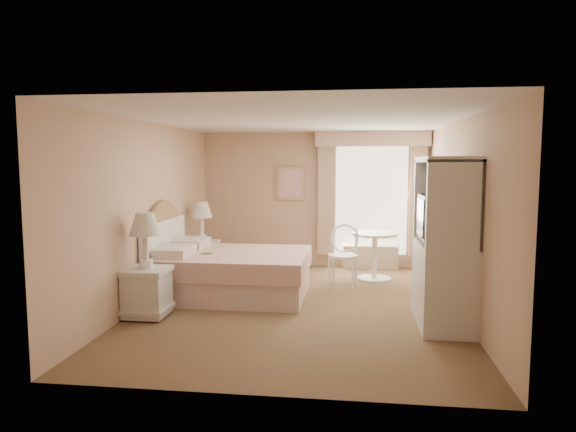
# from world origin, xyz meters

# --- Properties ---
(room) EXTENTS (4.21, 5.51, 2.51)m
(room) POSITION_xyz_m (0.00, 0.00, 1.25)
(room) COLOR brown
(room) RESTS_ON ground
(window) EXTENTS (2.05, 0.22, 2.51)m
(window) POSITION_xyz_m (1.05, 2.65, 1.34)
(window) COLOR white
(window) RESTS_ON room
(framed_art) EXTENTS (0.52, 0.04, 0.62)m
(framed_art) POSITION_xyz_m (-0.45, 2.71, 1.55)
(framed_art) COLOR tan
(framed_art) RESTS_ON room
(bed) EXTENTS (2.15, 1.69, 1.49)m
(bed) POSITION_xyz_m (-1.12, 0.42, 0.36)
(bed) COLOR tan
(bed) RESTS_ON room
(nightstand_near) EXTENTS (0.54, 0.54, 1.30)m
(nightstand_near) POSITION_xyz_m (-1.84, -0.76, 0.49)
(nightstand_near) COLOR silver
(nightstand_near) RESTS_ON room
(nightstand_far) EXTENTS (0.52, 0.52, 1.26)m
(nightstand_far) POSITION_xyz_m (-1.84, 1.62, 0.48)
(nightstand_far) COLOR silver
(nightstand_far) RESTS_ON room
(round_table) EXTENTS (0.74, 0.74, 0.78)m
(round_table) POSITION_xyz_m (1.08, 1.71, 0.52)
(round_table) COLOR white
(round_table) RESTS_ON room
(cafe_chair) EXTENTS (0.52, 0.52, 0.97)m
(cafe_chair) POSITION_xyz_m (0.58, 1.21, 0.56)
(cafe_chair) COLOR white
(cafe_chair) RESTS_ON room
(armoire) EXTENTS (0.60, 1.21, 2.01)m
(armoire) POSITION_xyz_m (1.81, -0.59, 0.83)
(armoire) COLOR silver
(armoire) RESTS_ON room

